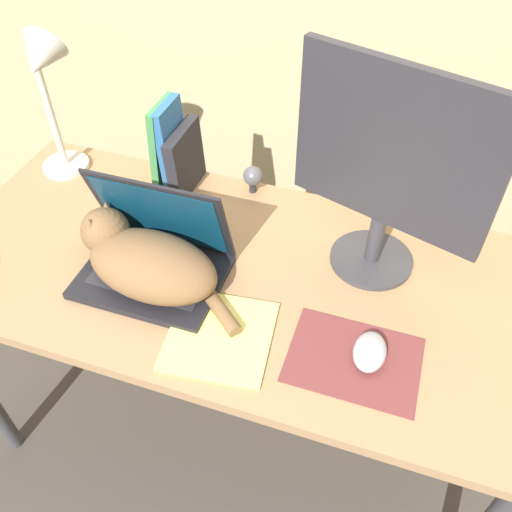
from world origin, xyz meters
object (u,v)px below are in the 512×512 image
Objects in this scene: external_monitor at (391,168)px; notepad at (220,336)px; computer_mouse at (370,352)px; cat at (145,260)px; laptop at (155,258)px; webcam at (253,177)px; desk_lamp at (45,84)px; book_row at (175,152)px.

notepad is (-0.26, -0.32, -0.27)m from external_monitor.
cat is at bearing 174.59° from computer_mouse.
external_monitor is (0.47, 0.20, 0.23)m from laptop.
webcam is (0.11, 0.36, 0.00)m from laptop.
laptop is 4.14× the size of webcam.
desk_lamp is at bearing 146.94° from notepad.
external_monitor reaches higher than desk_lamp.
book_row is (-0.08, 0.35, 0.04)m from cat.
cat is 4.24× the size of computer_mouse.
desk_lamp reaches higher than laptop.
external_monitor is at bearing -4.54° from desk_lamp.
external_monitor is 0.59m from book_row.
notepad is at bearing -79.23° from webcam.
laptop is at bearing -157.48° from external_monitor.
desk_lamp is 0.57m from webcam.
cat is 1.01× the size of desk_lamp.
external_monitor is 0.50m from notepad.
computer_mouse is at bearing -20.77° from desk_lamp.
cat is 0.57m from external_monitor.
book_row is at bearing 167.45° from external_monitor.
notepad is at bearing -33.06° from desk_lamp.
laptop is at bearing 148.09° from notepad.
laptop is at bearing 171.00° from computer_mouse.
notepad is (0.21, -0.10, -0.06)m from cat.
laptop is at bearing -74.59° from book_row.
laptop is at bearing 80.96° from cat.
notepad is (-0.31, -0.05, -0.02)m from computer_mouse.
webcam is (0.20, 0.04, -0.06)m from book_row.
laptop reaches higher than computer_mouse.
webcam is (0.51, 0.10, -0.23)m from desk_lamp.
cat is 0.36m from book_row.
desk_lamp is at bearing 159.23° from computer_mouse.
desk_lamp is (-0.31, -0.06, 0.17)m from book_row.
webcam reaches higher than computer_mouse.
external_monitor is at bearing 51.05° from notepad.
computer_mouse is at bearing -33.64° from book_row.
book_row is at bearing 10.21° from desk_lamp.
cat is at bearing -154.44° from external_monitor.
computer_mouse is at bearing -80.98° from external_monitor.
desk_lamp reaches higher than computer_mouse.
webcam is (-0.09, 0.49, 0.05)m from notepad.
book_row is 0.59× the size of desk_lamp.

